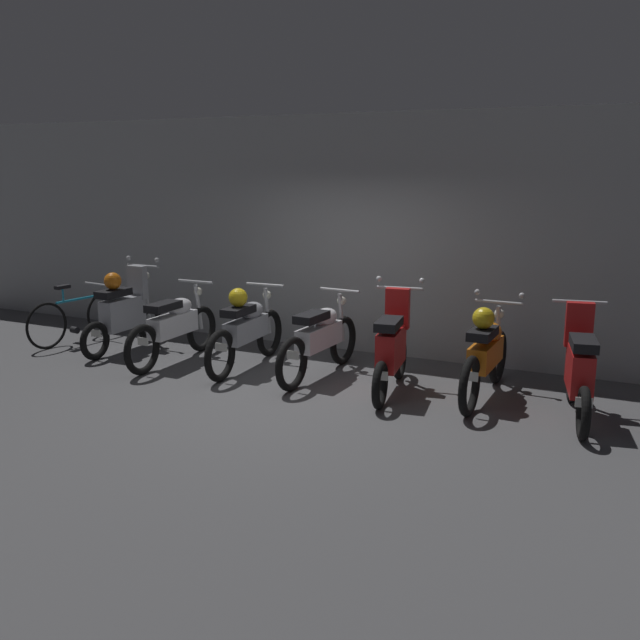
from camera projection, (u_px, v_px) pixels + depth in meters
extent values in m
plane|color=#4C4C4F|center=(290.00, 394.00, 8.13)|extent=(80.00, 80.00, 0.00)
cube|color=#9EA0A3|center=(365.00, 235.00, 9.79)|extent=(16.00, 0.30, 3.28)
torus|color=black|center=(150.00, 324.00, 10.53)|extent=(0.10, 0.53, 0.53)
torus|color=black|center=(95.00, 341.00, 9.52)|extent=(0.10, 0.53, 0.53)
cube|color=#9EA0A8|center=(123.00, 314.00, 9.96)|extent=(0.23, 0.74, 0.44)
cube|color=#9EA0A8|center=(137.00, 282.00, 10.18)|extent=(0.28, 0.12, 0.48)
cube|color=black|center=(113.00, 293.00, 9.75)|extent=(0.25, 0.52, 0.10)
cylinder|color=#B7BABF|center=(143.00, 266.00, 10.25)|extent=(0.56, 0.04, 0.04)
sphere|color=#B7BABF|center=(129.00, 258.00, 10.34)|extent=(0.07, 0.07, 0.07)
sphere|color=#B7BABF|center=(157.00, 260.00, 10.12)|extent=(0.07, 0.07, 0.07)
cylinder|color=#B7BABF|center=(147.00, 297.00, 10.39)|extent=(0.06, 0.15, 0.85)
sphere|color=silver|center=(145.00, 276.00, 10.33)|extent=(0.12, 0.12, 0.12)
cube|color=white|center=(96.00, 333.00, 9.51)|extent=(0.16, 0.01, 0.10)
sphere|color=orange|center=(113.00, 281.00, 9.72)|extent=(0.24, 0.24, 0.24)
torus|color=black|center=(201.00, 328.00, 9.97)|extent=(0.09, 0.65, 0.65)
torus|color=black|center=(142.00, 350.00, 8.83)|extent=(0.09, 0.65, 0.65)
cube|color=silver|center=(173.00, 325.00, 9.36)|extent=(0.22, 0.83, 0.28)
ellipsoid|color=silver|center=(179.00, 306.00, 9.45)|extent=(0.26, 0.44, 0.22)
cube|color=black|center=(163.00, 306.00, 9.14)|extent=(0.24, 0.52, 0.10)
cylinder|color=#B7BABF|center=(195.00, 282.00, 9.73)|extent=(0.56, 0.04, 0.04)
cylinder|color=#B7BABF|center=(199.00, 307.00, 9.86)|extent=(0.06, 0.16, 0.65)
sphere|color=silver|center=(198.00, 292.00, 9.81)|extent=(0.12, 0.12, 0.12)
cube|color=white|center=(143.00, 342.00, 8.83)|extent=(0.16, 0.01, 0.10)
torus|color=black|center=(269.00, 333.00, 9.71)|extent=(0.11, 0.65, 0.65)
torus|color=black|center=(220.00, 356.00, 8.55)|extent=(0.11, 0.65, 0.65)
cube|color=#9EA0A8|center=(246.00, 329.00, 9.09)|extent=(0.25, 0.84, 0.28)
ellipsoid|color=#9EA0A8|center=(252.00, 310.00, 9.18)|extent=(0.27, 0.45, 0.22)
cube|color=black|center=(238.00, 311.00, 8.87)|extent=(0.26, 0.53, 0.10)
cylinder|color=#B7BABF|center=(265.00, 285.00, 9.47)|extent=(0.56, 0.06, 0.04)
cylinder|color=#B7BABF|center=(267.00, 311.00, 9.60)|extent=(0.06, 0.16, 0.65)
sphere|color=silver|center=(267.00, 295.00, 9.55)|extent=(0.12, 0.12, 0.12)
cube|color=white|center=(221.00, 347.00, 8.55)|extent=(0.16, 0.02, 0.10)
sphere|color=gold|center=(238.00, 297.00, 8.83)|extent=(0.24, 0.24, 0.24)
torus|color=black|center=(343.00, 340.00, 9.30)|extent=(0.13, 0.65, 0.65)
torus|color=black|center=(292.00, 364.00, 8.19)|extent=(0.13, 0.65, 0.65)
cube|color=silver|center=(319.00, 337.00, 8.70)|extent=(0.28, 0.84, 0.28)
ellipsoid|color=silver|center=(325.00, 317.00, 8.79)|extent=(0.29, 0.46, 0.22)
cube|color=black|center=(312.00, 317.00, 8.49)|extent=(0.27, 0.54, 0.10)
cylinder|color=#B7BABF|center=(340.00, 290.00, 9.06)|extent=(0.56, 0.07, 0.04)
cylinder|color=#B7BABF|center=(341.00, 317.00, 9.19)|extent=(0.07, 0.16, 0.65)
sphere|color=silver|center=(341.00, 301.00, 9.14)|extent=(0.12, 0.12, 0.12)
cube|color=white|center=(293.00, 355.00, 8.19)|extent=(0.16, 0.02, 0.10)
torus|color=black|center=(400.00, 358.00, 8.67)|extent=(0.17, 0.54, 0.53)
torus|color=black|center=(380.00, 385.00, 7.59)|extent=(0.17, 0.54, 0.53)
cube|color=red|center=(391.00, 348.00, 8.07)|extent=(0.32, 0.76, 0.44)
cube|color=red|center=(398.00, 308.00, 8.31)|extent=(0.29, 0.16, 0.48)
cube|color=black|center=(389.00, 324.00, 7.85)|extent=(0.31, 0.55, 0.10)
cylinder|color=#B7BABF|center=(400.00, 288.00, 8.39)|extent=(0.56, 0.12, 0.04)
sphere|color=#B7BABF|center=(379.00, 279.00, 8.44)|extent=(0.07, 0.07, 0.07)
sphere|color=#B7BABF|center=(422.00, 281.00, 8.29)|extent=(0.07, 0.07, 0.07)
cylinder|color=#B7BABF|center=(400.00, 326.00, 8.53)|extent=(0.08, 0.15, 0.85)
sphere|color=silver|center=(401.00, 300.00, 8.47)|extent=(0.12, 0.12, 0.12)
cube|color=white|center=(381.00, 376.00, 7.59)|extent=(0.16, 0.04, 0.10)
torus|color=black|center=(498.00, 357.00, 8.50)|extent=(0.10, 0.65, 0.65)
torus|color=black|center=(470.00, 386.00, 7.36)|extent=(0.10, 0.65, 0.65)
cube|color=orange|center=(485.00, 354.00, 7.89)|extent=(0.24, 0.84, 0.28)
ellipsoid|color=orange|center=(490.00, 332.00, 7.98)|extent=(0.27, 0.45, 0.22)
cube|color=black|center=(483.00, 333.00, 7.67)|extent=(0.25, 0.53, 0.10)
cylinder|color=#B7BABF|center=(499.00, 302.00, 8.26)|extent=(0.56, 0.05, 0.04)
sphere|color=#B7BABF|center=(477.00, 292.00, 8.35)|extent=(0.07, 0.07, 0.07)
sphere|color=#B7BABF|center=(522.00, 296.00, 8.13)|extent=(0.07, 0.07, 0.07)
cylinder|color=#B7BABF|center=(498.00, 332.00, 8.39)|extent=(0.06, 0.16, 0.65)
sphere|color=silver|center=(499.00, 314.00, 8.34)|extent=(0.12, 0.12, 0.12)
cube|color=white|center=(471.00, 376.00, 7.37)|extent=(0.16, 0.02, 0.10)
sphere|color=gold|center=(484.00, 318.00, 7.64)|extent=(0.24, 0.24, 0.24)
torus|color=black|center=(572.00, 379.00, 7.82)|extent=(0.19, 0.54, 0.53)
torus|color=black|center=(583.00, 413.00, 6.73)|extent=(0.19, 0.54, 0.53)
cube|color=red|center=(580.00, 370.00, 7.22)|extent=(0.36, 0.76, 0.44)
cube|color=red|center=(579.00, 325.00, 7.46)|extent=(0.30, 0.17, 0.48)
cube|color=black|center=(584.00, 343.00, 7.00)|extent=(0.33, 0.56, 0.10)
cylinder|color=#B7BABF|center=(580.00, 302.00, 7.54)|extent=(0.56, 0.14, 0.04)
cylinder|color=#B7BABF|center=(576.00, 343.00, 7.69)|extent=(0.08, 0.16, 0.85)
sphere|color=silver|center=(578.00, 315.00, 7.62)|extent=(0.12, 0.12, 0.12)
cube|color=white|center=(584.00, 403.00, 6.73)|extent=(0.16, 0.04, 0.10)
torus|color=black|center=(105.00, 313.00, 10.93)|extent=(0.13, 0.68, 0.68)
torus|color=black|center=(47.00, 326.00, 10.07)|extent=(0.13, 0.68, 0.68)
cylinder|color=teal|center=(75.00, 300.00, 10.44)|extent=(0.13, 0.68, 0.04)
cylinder|color=teal|center=(63.00, 295.00, 10.24)|extent=(0.03, 0.03, 0.22)
cube|color=black|center=(62.00, 287.00, 10.22)|extent=(0.13, 0.23, 0.05)
cylinder|color=#B7BABF|center=(96.00, 284.00, 10.72)|extent=(0.50, 0.09, 0.03)
cylinder|color=black|center=(75.00, 330.00, 10.49)|extent=(0.13, 0.11, 0.10)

